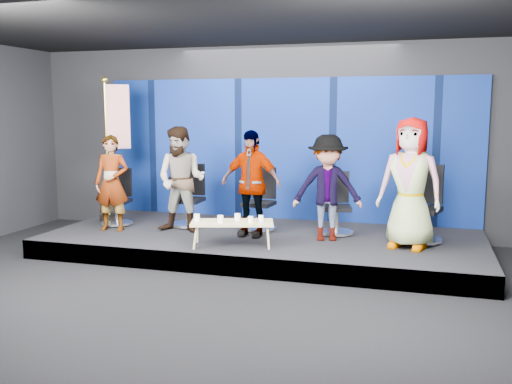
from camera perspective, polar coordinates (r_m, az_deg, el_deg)
ground at (r=7.17m, az=-4.85°, el=-10.67°), size 10.00×10.00×0.00m
room_walls at (r=6.79m, az=-5.10°, el=9.12°), size 10.02×8.02×3.51m
riser at (r=9.41m, az=0.72°, el=-5.12°), size 7.00×3.00×0.30m
backdrop at (r=10.59m, az=2.89°, el=4.29°), size 7.00×0.08×2.60m
chair_a at (r=10.41m, az=-13.65°, el=-1.40°), size 0.64×0.64×0.99m
panelist_a at (r=9.85m, az=-14.23°, el=0.87°), size 0.64×0.47×1.61m
chair_b at (r=10.05m, az=-6.71°, el=-1.38°), size 0.62×0.62×1.08m
panelist_b at (r=9.49m, az=-7.47°, el=1.22°), size 0.86×0.67×1.75m
chair_c at (r=9.67m, az=0.39°, el=-1.76°), size 0.65×0.65×1.06m
panelist_c at (r=9.12m, az=-0.53°, el=0.86°), size 1.04×0.51×1.71m
chair_d at (r=9.44m, az=8.04°, el=-2.16°), size 0.68×0.68×1.02m
panelist_d at (r=8.89m, az=7.15°, el=0.41°), size 1.17×0.83×1.65m
chair_e at (r=9.15m, az=16.29°, el=-2.38°), size 0.82×0.82×1.19m
panelist_e at (r=8.60m, az=15.18°, el=0.84°), size 1.07×0.84×1.92m
coffee_table at (r=8.51m, az=-2.40°, el=-3.16°), size 1.31×0.84×0.37m
mug_a at (r=8.57m, az=-5.93°, el=-2.55°), size 0.09×0.09×0.11m
mug_b at (r=8.42m, az=-3.58°, el=-2.71°), size 0.09×0.09×0.11m
mug_c at (r=8.58m, az=-1.86°, el=-2.50°), size 0.09×0.09×0.10m
mug_d at (r=8.39m, az=-0.55°, el=-2.77°), size 0.08×0.08×0.09m
mug_e at (r=8.50m, az=0.50°, el=-2.65°), size 0.08×0.08×0.09m
flag_stand at (r=10.66m, az=-13.99°, el=4.53°), size 0.57×0.38×2.61m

